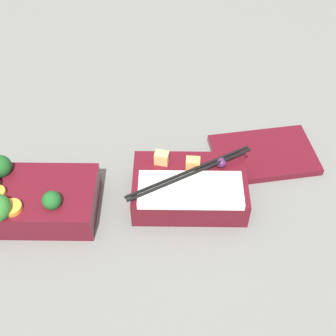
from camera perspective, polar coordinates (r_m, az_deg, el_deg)
The scene contains 4 objects.
ground_plane at distance 0.79m, azimuth -7.11°, elevation -5.16°, with size 3.00×3.00×0.00m, color slate.
bento_tray_vegetable at distance 0.79m, azimuth -16.03°, elevation -3.71°, with size 0.19×0.13×0.08m.
bento_tray_rice at distance 0.77m, azimuth 2.64°, elevation -2.40°, with size 0.20×0.12×0.07m.
bento_lid at distance 0.87m, azimuth 11.56°, elevation 1.60°, with size 0.18×0.12×0.01m, color #510F19.
Camera 1 is at (0.10, -0.46, 0.63)m, focal length 50.00 mm.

